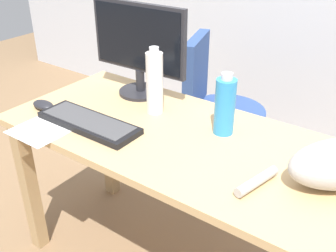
% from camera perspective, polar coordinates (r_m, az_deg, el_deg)
% --- Properties ---
extents(desk, '(1.56, 0.65, 0.73)m').
position_cam_1_polar(desk, '(1.54, 3.56, -5.35)').
color(desk, tan).
rests_on(desk, ground_plane).
extents(office_chair, '(0.50, 0.48, 0.89)m').
position_cam_1_polar(office_chair, '(2.34, 7.00, 0.07)').
color(office_chair, black).
rests_on(office_chair, ground_plane).
extents(monitor, '(0.48, 0.20, 0.42)m').
position_cam_1_polar(monitor, '(1.79, -4.23, 11.37)').
color(monitor, '#232328').
rests_on(monitor, desk).
extents(keyboard, '(0.44, 0.15, 0.03)m').
position_cam_1_polar(keyboard, '(1.60, -11.31, 0.49)').
color(keyboard, black).
rests_on(keyboard, desk).
extents(computer_mouse, '(0.11, 0.06, 0.04)m').
position_cam_1_polar(computer_mouse, '(1.79, -17.47, 2.89)').
color(computer_mouse, '#232328').
rests_on(computer_mouse, desk).
extents(paper_sheet, '(0.21, 0.30, 0.00)m').
position_cam_1_polar(paper_sheet, '(1.65, -16.41, 0.14)').
color(paper_sheet, white).
rests_on(paper_sheet, desk).
extents(water_bottle, '(0.08, 0.08, 0.24)m').
position_cam_1_polar(water_bottle, '(1.49, 8.16, 2.88)').
color(water_bottle, '#2D8CD1').
rests_on(water_bottle, desk).
extents(spray_bottle, '(0.07, 0.07, 0.28)m').
position_cam_1_polar(spray_bottle, '(1.63, -1.93, 6.25)').
color(spray_bottle, silver).
rests_on(spray_bottle, desk).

